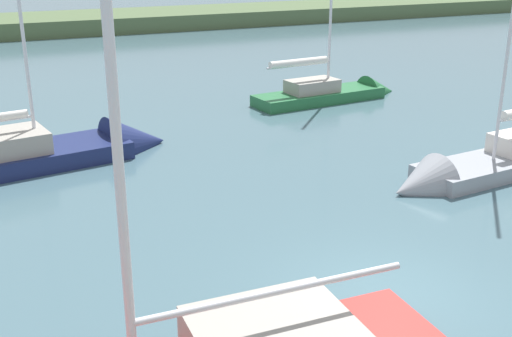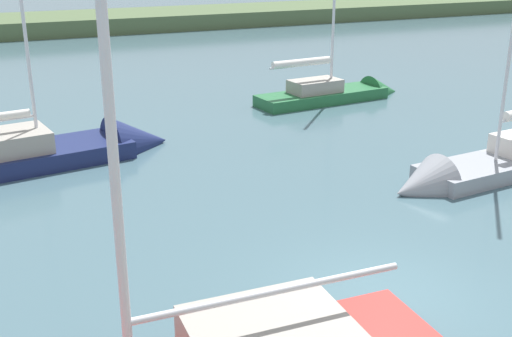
# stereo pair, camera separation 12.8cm
# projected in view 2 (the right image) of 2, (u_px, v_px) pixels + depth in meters

# --- Properties ---
(ground_plane) EXTENTS (200.00, 200.00, 0.00)m
(ground_plane) POSITION_uv_depth(u_px,v_px,m) (385.00, 297.00, 12.41)
(ground_plane) COLOR #42606B
(far_shoreline) EXTENTS (180.00, 8.00, 2.40)m
(far_shoreline) POSITION_uv_depth(u_px,v_px,m) (61.00, 31.00, 48.97)
(far_shoreline) COLOR #4C603D
(far_shoreline) RESTS_ON ground_plane
(sailboat_near_dock) EXTENTS (7.19, 2.33, 9.23)m
(sailboat_near_dock) POSITION_uv_depth(u_px,v_px,m) (339.00, 96.00, 27.85)
(sailboat_near_dock) COLOR #236638
(sailboat_near_dock) RESTS_ON ground_plane
(sailboat_far_right) EXTENTS (8.63, 3.42, 8.52)m
(sailboat_far_right) POSITION_uv_depth(u_px,v_px,m) (61.00, 155.00, 20.06)
(sailboat_far_right) COLOR navy
(sailboat_far_right) RESTS_ON ground_plane
(sailboat_outer_mooring) EXTENTS (7.72, 2.36, 8.94)m
(sailboat_outer_mooring) POSITION_uv_depth(u_px,v_px,m) (486.00, 169.00, 18.69)
(sailboat_outer_mooring) COLOR gray
(sailboat_outer_mooring) RESTS_ON ground_plane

